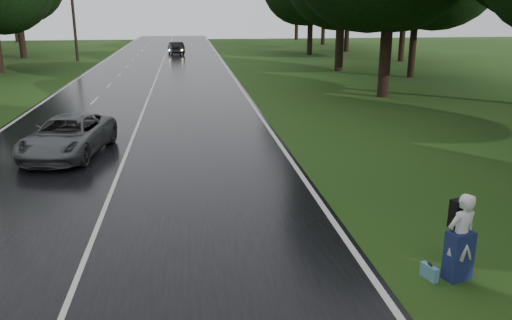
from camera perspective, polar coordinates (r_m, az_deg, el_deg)
The scene contains 13 objects.
ground at distance 12.02m, azimuth -18.03°, elevation -10.16°, with size 160.00×160.00×0.00m, color #234213.
road at distance 31.11m, azimuth -11.69°, elevation 6.41°, with size 12.00×140.00×0.04m, color black.
lane_center at distance 31.11m, azimuth -11.70°, elevation 6.45°, with size 0.12×140.00×0.01m, color silver.
grey_car at distance 20.02m, azimuth -19.76°, elevation 2.47°, with size 2.31×5.01×1.39m, color #545759.
far_car at distance 61.19m, azimuth -8.71°, elevation 11.95°, with size 1.45×4.16×1.37m, color black.
hitchhiker at distance 11.07m, azimuth 21.34°, elevation -8.09°, with size 0.75×0.71×1.80m.
suitcase at distance 11.16m, azimuth 18.34°, elevation -11.50°, with size 0.12×0.41×0.29m, color teal.
utility_pole_far at distance 56.28m, azimuth -18.82°, elevation 10.17°, with size 1.80×0.28×11.00m, color black, non-canonical shape.
tree_left_e at distance 48.34m, azimuth -26.07°, elevation 8.52°, with size 7.87×7.87×12.30m, color black, non-canonical shape.
tree_left_f at distance 61.44m, azimuth -23.92°, elevation 10.10°, with size 8.86×8.86×13.84m, color black, non-canonical shape.
tree_right_d at distance 32.67m, azimuth 13.59°, elevation 6.71°, with size 9.38×9.38×14.66m, color black, non-canonical shape.
tree_right_e at distance 45.49m, azimuth 8.95°, elevation 9.57°, with size 8.49×8.49×13.27m, color black, non-canonical shape.
tree_right_f at distance 60.59m, azimuth 5.83°, elevation 11.32°, with size 8.28×8.28×12.93m, color black, non-canonical shape.
Camera 1 is at (2.30, -10.59, 5.20)m, focal length 36.76 mm.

